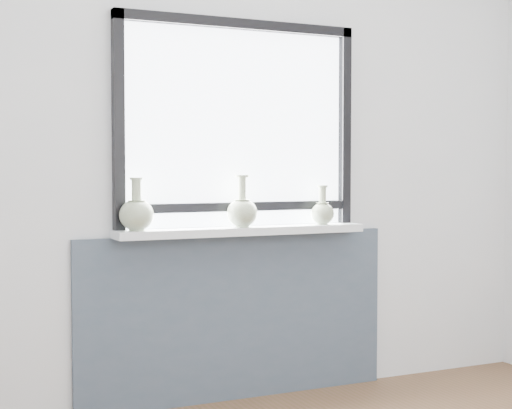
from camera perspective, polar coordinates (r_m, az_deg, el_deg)
name	(u,v)px	position (r m, az deg, el deg)	size (l,w,h in m)	color
back_wall	(235,148)	(4.05, -1.55, 4.12)	(3.60, 0.02, 2.60)	silver
apron_panel	(237,316)	(4.09, -1.36, -8.14)	(1.70, 0.03, 0.86)	#434E5E
windowsill	(243,231)	(3.97, -0.97, -1.92)	(1.32, 0.18, 0.04)	silver
window	(238,120)	(4.02, -1.34, 6.15)	(1.30, 0.06, 1.05)	black
vase_a	(137,213)	(3.75, -8.68, -0.61)	(0.16, 0.16, 0.25)	#ADBD98
vase_b	(242,211)	(3.93, -1.01, -0.47)	(0.16, 0.16, 0.26)	#ADBD98
vase_c	(322,212)	(4.14, 4.86, -0.51)	(0.12, 0.12, 0.21)	#ADBD98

